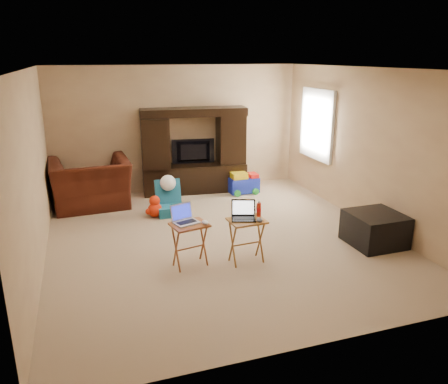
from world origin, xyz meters
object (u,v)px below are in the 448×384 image
object	(u,v)px
laptop_left	(186,215)
mouse_left	(205,222)
plush_toy	(155,206)
water_bottle	(259,210)
recliner	(91,184)
child_rocker	(170,198)
push_toy	(244,182)
television	(194,152)
laptop_right	(244,211)
tray_table_left	(190,245)
mouse_right	(260,220)
entertainment_center	(194,151)
tray_table_right	(247,241)
ottoman	(375,229)

from	to	relation	value
laptop_left	mouse_left	size ratio (longest dim) A/B	2.58
plush_toy	water_bottle	world-z (taller)	water_bottle
laptop_left	recliner	bearing A→B (deg)	93.30
child_rocker	push_toy	distance (m)	1.82
television	laptop_right	world-z (taller)	television
mouse_left	laptop_left	bearing A→B (deg)	155.53
plush_toy	tray_table_left	distance (m)	1.98
child_rocker	mouse_left	size ratio (longest dim) A/B	4.98
child_rocker	mouse_right	bearing A→B (deg)	-70.05
mouse_right	television	bearing A→B (deg)	89.65
television	plush_toy	xyz separation A→B (m)	(-1.03, -1.27, -0.62)
recliner	mouse_right	world-z (taller)	recliner
child_rocker	laptop_right	distance (m)	2.24
entertainment_center	tray_table_right	bearing A→B (deg)	-86.77
ottoman	tray_table_left	world-z (taller)	tray_table_left
entertainment_center	child_rocker	distance (m)	1.51
water_bottle	push_toy	bearing A→B (deg)	73.10
laptop_right	mouse_right	bearing A→B (deg)	-21.31
entertainment_center	ottoman	world-z (taller)	entertainment_center
child_rocker	laptop_left	size ratio (longest dim) A/B	1.93
entertainment_center	plush_toy	bearing A→B (deg)	-124.13
recliner	push_toy	xyz separation A→B (m)	(2.94, -0.10, -0.22)
push_toy	tray_table_left	xyz separation A→B (m)	(-1.80, -2.77, 0.07)
child_rocker	television	bearing A→B (deg)	60.57
ottoman	laptop_left	world-z (taller)	laptop_left
recliner	laptop_left	bearing A→B (deg)	108.29
laptop_left	water_bottle	world-z (taller)	laptop_left
entertainment_center	laptop_right	world-z (taller)	entertainment_center
push_toy	laptop_left	bearing A→B (deg)	-124.98
entertainment_center	television	world-z (taller)	entertainment_center
laptop_right	push_toy	bearing A→B (deg)	87.30
entertainment_center	recliner	world-z (taller)	entertainment_center
ottoman	water_bottle	world-z (taller)	water_bottle
entertainment_center	mouse_left	world-z (taller)	entertainment_center
tray_table_left	mouse_right	distance (m)	0.97
push_toy	tray_table_right	bearing A→B (deg)	-111.24
entertainment_center	mouse_left	size ratio (longest dim) A/B	17.23
mouse_left	ottoman	bearing A→B (deg)	-2.18
plush_toy	mouse_right	distance (m)	2.48
child_rocker	ottoman	bearing A→B (deg)	-37.95
mouse_left	plush_toy	bearing A→B (deg)	98.92
laptop_right	recliner	bearing A→B (deg)	140.02
push_toy	television	bearing A→B (deg)	150.92
push_toy	water_bottle	size ratio (longest dim) A/B	3.23
mouse_left	mouse_right	bearing A→B (deg)	-14.22
television	mouse_left	xyz separation A→B (m)	(-0.71, -3.32, -0.20)
television	water_bottle	size ratio (longest dim) A/B	4.62
television	plush_toy	bearing A→B (deg)	58.61
plush_toy	tray_table_left	world-z (taller)	tray_table_left
recliner	water_bottle	size ratio (longest dim) A/B	7.33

